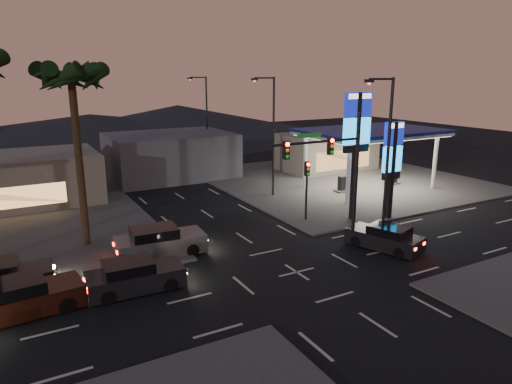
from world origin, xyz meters
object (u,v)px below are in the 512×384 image
traffic_signal_mast (333,162)px  car_lane_a_mid (22,298)px  car_lane_a_front (134,277)px  car_lane_b_front (159,242)px  suv_station (385,238)px  gas_station (372,134)px  pylon_sign_tall (357,131)px  pylon_sign_short (392,155)px

traffic_signal_mast → car_lane_a_mid: bearing=179.4°
car_lane_a_front → car_lane_b_front: 4.51m
car_lane_a_mid → suv_station: car_lane_a_mid is taller
traffic_signal_mast → car_lane_b_front: traffic_signal_mast is taller
car_lane_b_front → suv_station: (12.10, -5.62, -0.10)m
car_lane_a_front → car_lane_a_mid: 4.83m
traffic_signal_mast → gas_station: bearing=39.3°
gas_station → pylon_sign_tall: size_ratio=1.36×
gas_station → car_lane_a_front: bearing=-157.6°
pylon_sign_tall → suv_station: size_ratio=1.90×
gas_station → pylon_sign_short: bearing=-123.7°
car_lane_a_mid → suv_station: (19.38, -1.90, -0.07)m
traffic_signal_mast → car_lane_a_mid: traffic_signal_mast is taller
gas_station → suv_station: (-9.48, -11.74, -4.40)m
pylon_sign_tall → car_lane_a_mid: 22.34m
car_lane_a_mid → traffic_signal_mast: bearing=-0.6°
gas_station → car_lane_b_front: (-21.58, -6.12, -4.29)m
car_lane_b_front → pylon_sign_tall: bearing=-1.5°
pylon_sign_tall → suv_station: pylon_sign_tall is taller
gas_station → car_lane_a_mid: bearing=-161.2°
gas_station → car_lane_a_mid: (-28.85, -9.84, -4.33)m
pylon_sign_short → car_lane_b_front: (-16.58, 1.38, -3.87)m
car_lane_a_mid → suv_station: size_ratio=1.07×
gas_station → car_lane_b_front: 22.84m
gas_station → car_lane_a_front: (-24.02, -9.90, -4.37)m
pylon_sign_short → car_lane_a_front: 19.58m
pylon_sign_short → suv_station: size_ratio=1.47×
gas_station → suv_station: size_ratio=2.57×
car_lane_a_front → suv_station: car_lane_a_front is taller
gas_station → suv_station: gas_station is taller
traffic_signal_mast → car_lane_a_front: 12.62m
pylon_sign_tall → suv_station: bearing=-110.7°
car_lane_a_mid → suv_station: bearing=-5.6°
pylon_sign_tall → car_lane_a_front: size_ratio=1.89×
pylon_sign_tall → pylon_sign_short: size_ratio=1.29×
pylon_sign_short → suv_station: (-4.48, -4.24, -3.97)m
pylon_sign_short → car_lane_b_front: bearing=175.2°
car_lane_a_mid → car_lane_b_front: (7.27, 3.72, 0.04)m
pylon_sign_tall → traffic_signal_mast: size_ratio=1.12×
pylon_sign_tall → car_lane_b_front: pylon_sign_tall is taller
car_lane_b_front → traffic_signal_mast: bearing=-22.6°
pylon_sign_tall → suv_station: (-1.98, -5.24, -5.71)m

